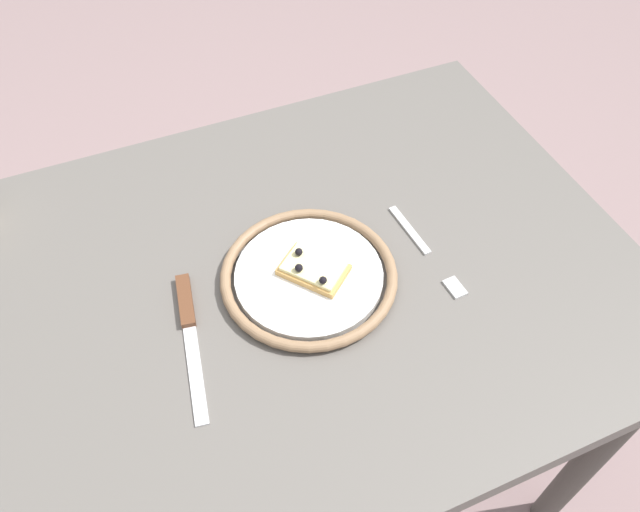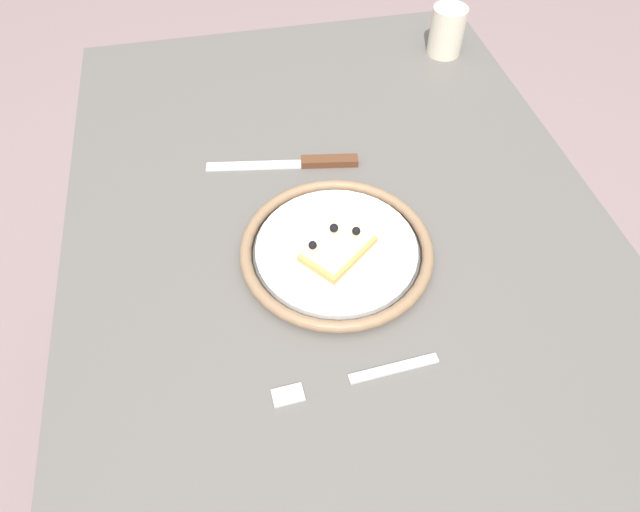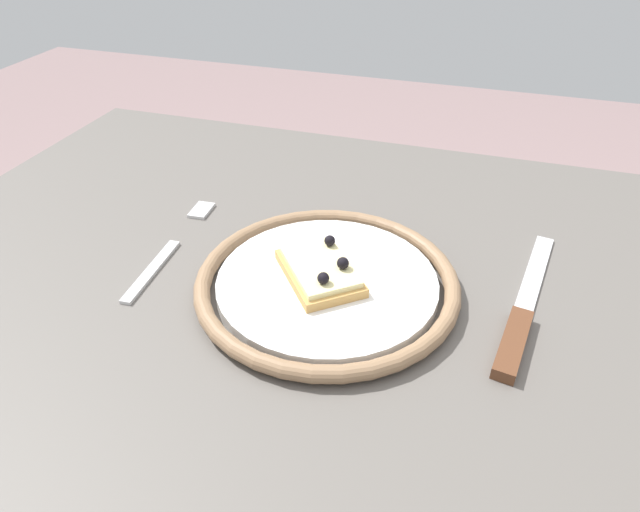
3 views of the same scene
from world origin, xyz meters
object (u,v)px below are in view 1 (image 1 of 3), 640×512
fork (426,250)px  plate (309,275)px  dining_table (274,315)px  knife (188,320)px  pizza_slice_near (313,269)px

fork → plate: bearing=-6.2°
dining_table → knife: 0.16m
dining_table → pizza_slice_near: size_ratio=9.77×
knife → fork: knife is taller
pizza_slice_near → dining_table: bearing=-15.8°
dining_table → plate: bearing=162.6°
plate → pizza_slice_near: (-0.01, 0.00, 0.01)m
dining_table → pizza_slice_near: (-0.06, 0.02, 0.11)m
plate → knife: (0.19, 0.00, -0.00)m
pizza_slice_near → knife: 0.20m
pizza_slice_near → knife: (0.19, 0.00, -0.02)m
knife → dining_table: bearing=-171.5°
dining_table → fork: (-0.24, 0.04, 0.09)m
fork → knife: bearing=-2.8°
plate → fork: (-0.19, 0.02, -0.01)m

